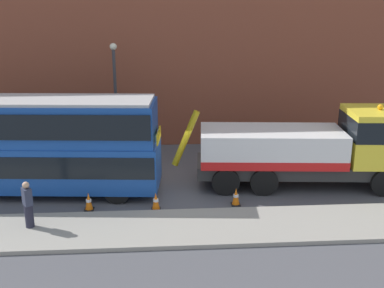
{
  "coord_description": "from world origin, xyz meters",
  "views": [
    {
      "loc": [
        -0.68,
        -19.07,
        7.81
      ],
      "look_at": [
        0.58,
        -0.33,
        2.0
      ],
      "focal_mm": 43.28,
      "sensor_mm": 36.0,
      "label": 1
    }
  ],
  "objects_px": {
    "pedestrian_onlooker": "(28,205)",
    "traffic_cone_midway": "(156,202)",
    "traffic_cone_near_truck": "(236,197)",
    "street_lamp": "(115,90)",
    "recovery_tow_truck": "(312,147)",
    "traffic_cone_near_bus": "(89,202)",
    "double_decker_bus": "(26,142)"
  },
  "relations": [
    {
      "from": "pedestrian_onlooker",
      "to": "traffic_cone_midway",
      "type": "distance_m",
      "value": 4.71
    },
    {
      "from": "traffic_cone_near_truck",
      "to": "street_lamp",
      "type": "relative_size",
      "value": 0.12
    },
    {
      "from": "recovery_tow_truck",
      "to": "traffic_cone_near_truck",
      "type": "distance_m",
      "value": 4.29
    },
    {
      "from": "traffic_cone_near_bus",
      "to": "traffic_cone_midway",
      "type": "height_order",
      "value": "same"
    },
    {
      "from": "double_decker_bus",
      "to": "traffic_cone_midway",
      "type": "distance_m",
      "value": 6.05
    },
    {
      "from": "traffic_cone_midway",
      "to": "street_lamp",
      "type": "bearing_deg",
      "value": 106.37
    },
    {
      "from": "double_decker_bus",
      "to": "traffic_cone_midway",
      "type": "relative_size",
      "value": 15.53
    },
    {
      "from": "traffic_cone_midway",
      "to": "traffic_cone_near_truck",
      "type": "distance_m",
      "value": 3.2
    },
    {
      "from": "double_decker_bus",
      "to": "traffic_cone_near_truck",
      "type": "height_order",
      "value": "double_decker_bus"
    },
    {
      "from": "pedestrian_onlooker",
      "to": "street_lamp",
      "type": "height_order",
      "value": "street_lamp"
    },
    {
      "from": "pedestrian_onlooker",
      "to": "traffic_cone_midway",
      "type": "relative_size",
      "value": 2.38
    },
    {
      "from": "traffic_cone_near_bus",
      "to": "recovery_tow_truck",
      "type": "bearing_deg",
      "value": 11.7
    },
    {
      "from": "pedestrian_onlooker",
      "to": "traffic_cone_midway",
      "type": "height_order",
      "value": "pedestrian_onlooker"
    },
    {
      "from": "double_decker_bus",
      "to": "pedestrian_onlooker",
      "type": "bearing_deg",
      "value": -71.0
    },
    {
      "from": "traffic_cone_near_bus",
      "to": "traffic_cone_near_truck",
      "type": "distance_m",
      "value": 5.8
    },
    {
      "from": "pedestrian_onlooker",
      "to": "traffic_cone_near_truck",
      "type": "height_order",
      "value": "pedestrian_onlooker"
    },
    {
      "from": "double_decker_bus",
      "to": "street_lamp",
      "type": "relative_size",
      "value": 1.92
    },
    {
      "from": "pedestrian_onlooker",
      "to": "double_decker_bus",
      "type": "bearing_deg",
      "value": 70.81
    },
    {
      "from": "traffic_cone_midway",
      "to": "recovery_tow_truck",
      "type": "bearing_deg",
      "value": 17.12
    },
    {
      "from": "traffic_cone_midway",
      "to": "traffic_cone_near_truck",
      "type": "relative_size",
      "value": 1.0
    },
    {
      "from": "recovery_tow_truck",
      "to": "double_decker_bus",
      "type": "distance_m",
      "value": 12.13
    },
    {
      "from": "traffic_cone_near_truck",
      "to": "street_lamp",
      "type": "height_order",
      "value": "street_lamp"
    },
    {
      "from": "traffic_cone_near_truck",
      "to": "street_lamp",
      "type": "distance_m",
      "value": 9.07
    },
    {
      "from": "street_lamp",
      "to": "pedestrian_onlooker",
      "type": "bearing_deg",
      "value": -105.94
    },
    {
      "from": "traffic_cone_midway",
      "to": "traffic_cone_near_truck",
      "type": "xyz_separation_m",
      "value": [
        3.19,
        0.23,
        0.0
      ]
    },
    {
      "from": "recovery_tow_truck",
      "to": "traffic_cone_midway",
      "type": "relative_size",
      "value": 14.2
    },
    {
      "from": "pedestrian_onlooker",
      "to": "traffic_cone_midway",
      "type": "bearing_deg",
      "value": -15.4
    },
    {
      "from": "double_decker_bus",
      "to": "street_lamp",
      "type": "height_order",
      "value": "street_lamp"
    },
    {
      "from": "recovery_tow_truck",
      "to": "traffic_cone_midway",
      "type": "xyz_separation_m",
      "value": [
        -6.78,
        -2.09,
        -1.42
      ]
    },
    {
      "from": "pedestrian_onlooker",
      "to": "traffic_cone_near_truck",
      "type": "distance_m",
      "value": 7.83
    },
    {
      "from": "traffic_cone_near_bus",
      "to": "street_lamp",
      "type": "relative_size",
      "value": 0.12
    },
    {
      "from": "pedestrian_onlooker",
      "to": "traffic_cone_near_truck",
      "type": "bearing_deg",
      "value": -21.03
    }
  ]
}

